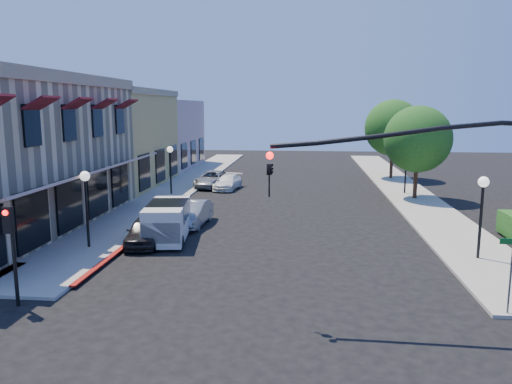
# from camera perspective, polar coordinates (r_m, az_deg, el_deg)

# --- Properties ---
(ground) EXTENTS (120.00, 120.00, 0.00)m
(ground) POSITION_cam_1_polar(r_m,az_deg,el_deg) (14.55, 0.27, -16.35)
(ground) COLOR black
(ground) RESTS_ON ground
(sidewalk_left) EXTENTS (3.50, 50.00, 0.12)m
(sidewalk_left) POSITION_cam_1_polar(r_m,az_deg,el_deg) (41.72, -8.18, 0.92)
(sidewalk_left) COLOR #9A978C
(sidewalk_left) RESTS_ON ground
(sidewalk_right) EXTENTS (3.50, 50.00, 0.12)m
(sidewalk_right) POSITION_cam_1_polar(r_m,az_deg,el_deg) (41.19, 16.18, 0.52)
(sidewalk_right) COLOR #9A978C
(sidewalk_right) RESTS_ON ground
(curb_red_strip) EXTENTS (0.25, 10.00, 0.06)m
(curb_red_strip) POSITION_cam_1_polar(r_m,az_deg,el_deg) (23.42, -14.93, -6.44)
(curb_red_strip) COLOR maroon
(curb_red_strip) RESTS_ON ground
(yellow_stucco_building) EXTENTS (10.00, 12.00, 7.60)m
(yellow_stucco_building) POSITION_cam_1_polar(r_m,az_deg,el_deg) (42.52, -17.54, 5.80)
(yellow_stucco_building) COLOR tan
(yellow_stucco_building) RESTS_ON ground
(pink_stucco_building) EXTENTS (10.00, 12.00, 7.00)m
(pink_stucco_building) POSITION_cam_1_polar(r_m,az_deg,el_deg) (53.76, -12.48, 6.44)
(pink_stucco_building) COLOR #C9A198
(pink_stucco_building) RESTS_ON ground
(street_tree_a) EXTENTS (4.56, 4.56, 6.48)m
(street_tree_a) POSITION_cam_1_polar(r_m,az_deg,el_deg) (35.88, 17.99, 5.76)
(street_tree_a) COLOR #321D14
(street_tree_a) RESTS_ON ground
(street_tree_b) EXTENTS (4.94, 4.94, 7.02)m
(street_tree_b) POSITION_cam_1_polar(r_m,az_deg,el_deg) (45.67, 15.39, 7.09)
(street_tree_b) COLOR #321D14
(street_tree_b) RESTS_ON ground
(signal_mast_arm) EXTENTS (8.01, 0.39, 6.00)m
(signal_mast_arm) POSITION_cam_1_polar(r_m,az_deg,el_deg) (15.39, 23.12, 0.33)
(signal_mast_arm) COLOR black
(signal_mast_arm) RESTS_ON ground
(secondary_signal) EXTENTS (0.28, 0.42, 3.32)m
(secondary_signal) POSITION_cam_1_polar(r_m,az_deg,el_deg) (17.60, -26.23, -4.68)
(secondary_signal) COLOR black
(secondary_signal) RESTS_ON ground
(street_name_sign) EXTENTS (0.80, 0.06, 2.50)m
(street_name_sign) POSITION_cam_1_polar(r_m,az_deg,el_deg) (17.10, 27.19, -7.31)
(street_name_sign) COLOR #595B5E
(street_name_sign) RESTS_ON ground
(lamppost_left_near) EXTENTS (0.44, 0.44, 3.57)m
(lamppost_left_near) POSITION_cam_1_polar(r_m,az_deg,el_deg) (23.44, -18.89, 0.24)
(lamppost_left_near) COLOR black
(lamppost_left_near) RESTS_ON ground
(lamppost_left_far) EXTENTS (0.44, 0.44, 3.57)m
(lamppost_left_far) POSITION_cam_1_polar(r_m,az_deg,el_deg) (36.52, -9.77, 3.86)
(lamppost_left_far) COLOR black
(lamppost_left_far) RESTS_ON ground
(lamppost_right_near) EXTENTS (0.44, 0.44, 3.57)m
(lamppost_right_near) POSITION_cam_1_polar(r_m,az_deg,el_deg) (22.52, 24.46, -0.49)
(lamppost_right_near) COLOR black
(lamppost_right_near) RESTS_ON ground
(lamppost_right_far) EXTENTS (0.44, 0.44, 3.57)m
(lamppost_right_far) POSITION_cam_1_polar(r_m,az_deg,el_deg) (37.88, 16.81, 3.79)
(lamppost_right_far) COLOR black
(lamppost_right_far) RESTS_ON ground
(white_van) EXTENTS (2.29, 4.32, 1.83)m
(white_van) POSITION_cam_1_polar(r_m,az_deg,el_deg) (24.27, -10.12, -3.11)
(white_van) COLOR silver
(white_van) RESTS_ON ground
(parked_car_a) EXTENTS (1.98, 3.88, 1.26)m
(parked_car_a) POSITION_cam_1_polar(r_m,az_deg,el_deg) (23.94, -12.58, -4.42)
(parked_car_a) COLOR black
(parked_car_a) RESTS_ON ground
(parked_car_b) EXTENTS (1.65, 4.09, 1.32)m
(parked_car_b) POSITION_cam_1_polar(r_m,az_deg,el_deg) (27.32, -7.28, -2.45)
(parked_car_b) COLOR gray
(parked_car_b) RESTS_ON ground
(parked_car_c) EXTENTS (2.09, 4.04, 1.12)m
(parked_car_c) POSITION_cam_1_polar(r_m,az_deg,el_deg) (38.92, -3.25, 1.12)
(parked_car_c) COLOR white
(parked_car_c) RESTS_ON ground
(parked_car_d) EXTENTS (2.64, 4.87, 1.30)m
(parked_car_d) POSITION_cam_1_polar(r_m,az_deg,el_deg) (40.12, -5.00, 1.48)
(parked_car_d) COLOR gray
(parked_car_d) RESTS_ON ground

